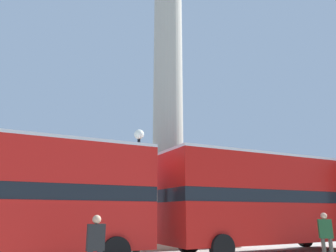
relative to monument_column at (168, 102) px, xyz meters
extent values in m
plane|color=#ADA89E|center=(0.00, 0.00, -8.65)|extent=(200.00, 200.00, 0.00)
cube|color=#A39E8E|center=(0.00, 0.00, -8.08)|extent=(5.97, 5.97, 1.14)
cube|color=#A39E8E|center=(0.00, 0.00, -6.94)|extent=(4.30, 4.30, 1.14)
cube|color=#A39E8E|center=(0.00, 0.00, -5.80)|extent=(2.63, 2.63, 1.14)
cylinder|color=#A39E8E|center=(0.00, 0.00, 5.27)|extent=(1.90, 1.90, 21.00)
cube|color=red|center=(-8.35, -6.08, -7.31)|extent=(10.44, 3.34, 1.68)
cube|color=black|center=(-8.35, -6.08, -6.20)|extent=(10.43, 3.29, 0.55)
cube|color=red|center=(-8.35, -6.08, -5.17)|extent=(10.44, 3.34, 1.51)
cube|color=silver|center=(-8.35, -6.08, -4.35)|extent=(10.44, 3.34, 0.12)
cylinder|color=black|center=(-4.89, -4.55, -8.15)|extent=(1.02, 0.39, 1.00)
cylinder|color=black|center=(-4.67, -6.95, -8.15)|extent=(1.02, 0.39, 1.00)
cube|color=#B7140F|center=(2.88, -5.55, -7.30)|extent=(10.50, 3.38, 1.71)
cube|color=black|center=(2.88, -5.55, -6.17)|extent=(10.50, 3.33, 0.55)
cube|color=#B7140F|center=(2.88, -5.55, -5.12)|extent=(10.50, 3.38, 1.55)
cube|color=silver|center=(2.88, -5.55, -4.29)|extent=(10.50, 3.38, 0.12)
cylinder|color=black|center=(6.38, -3.98, -8.15)|extent=(1.02, 0.38, 1.00)
cylinder|color=black|center=(-0.83, -4.55, -8.15)|extent=(1.02, 0.38, 1.00)
cylinder|color=black|center=(-0.62, -7.12, -8.15)|extent=(1.02, 0.38, 1.00)
cylinder|color=black|center=(-3.11, -4.14, -8.45)|extent=(0.31, 0.31, 0.40)
cylinder|color=black|center=(-3.11, -4.14, -6.10)|extent=(0.14, 0.14, 5.11)
sphere|color=white|center=(-3.11, -4.14, -3.31)|extent=(0.47, 0.47, 0.47)
cube|color=black|center=(-5.82, -9.59, -7.48)|extent=(0.46, 0.21, 0.66)
sphere|color=tan|center=(-5.82, -9.59, -7.04)|extent=(0.23, 0.23, 0.23)
cylinder|color=#4C473D|center=(2.63, -8.85, -8.22)|extent=(0.14, 0.14, 0.86)
cylinder|color=#4C473D|center=(2.84, -8.98, -8.22)|extent=(0.14, 0.14, 0.86)
cube|color=#1E4C28|center=(2.73, -8.92, -7.45)|extent=(0.50, 0.41, 0.68)
sphere|color=tan|center=(2.73, -8.92, -6.99)|extent=(0.23, 0.23, 0.23)
camera|label=1|loc=(-7.37, -18.56, -6.87)|focal=35.00mm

